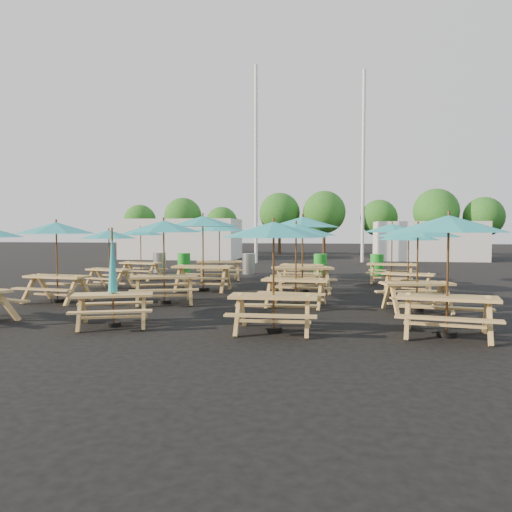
% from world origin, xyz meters
% --- Properties ---
extents(ground, '(120.00, 120.00, 0.00)m').
position_xyz_m(ground, '(0.00, 0.00, 0.00)').
color(ground, black).
rests_on(ground, ground).
extents(picnic_unit_1, '(2.41, 2.41, 2.27)m').
position_xyz_m(picnic_unit_1, '(-4.88, -3.30, 1.98)').
color(picnic_unit_1, tan).
rests_on(picnic_unit_1, ground).
extents(picnic_unit_2, '(2.39, 2.39, 2.05)m').
position_xyz_m(picnic_unit_2, '(-4.94, 0.07, 1.78)').
color(picnic_unit_2, tan).
rests_on(picnic_unit_2, ground).
extents(picnic_unit_3, '(2.40, 2.40, 2.14)m').
position_xyz_m(picnic_unit_3, '(-5.01, 3.09, 1.87)').
color(picnic_unit_3, tan).
rests_on(picnic_unit_3, ground).
extents(picnic_unit_4, '(2.02, 1.90, 2.09)m').
position_xyz_m(picnic_unit_4, '(-1.80, -6.35, 0.86)').
color(picnic_unit_4, tan).
rests_on(picnic_unit_4, ground).
extents(picnic_unit_5, '(2.82, 2.82, 2.32)m').
position_xyz_m(picnic_unit_5, '(-1.84, -3.06, 2.02)').
color(picnic_unit_5, tan).
rests_on(picnic_unit_5, ground).
extents(picnic_unit_6, '(2.41, 2.41, 2.52)m').
position_xyz_m(picnic_unit_6, '(-1.53, -0.09, 2.20)').
color(picnic_unit_6, tan).
rests_on(picnic_unit_6, ground).
extents(picnic_unit_7, '(2.75, 2.75, 2.34)m').
position_xyz_m(picnic_unit_7, '(-1.81, 3.45, 2.04)').
color(picnic_unit_7, tan).
rests_on(picnic_unit_7, ground).
extents(picnic_unit_8, '(2.18, 2.18, 2.22)m').
position_xyz_m(picnic_unit_8, '(1.61, -6.37, 1.93)').
color(picnic_unit_8, tan).
rests_on(picnic_unit_8, ground).
extents(picnic_unit_9, '(2.33, 2.33, 2.22)m').
position_xyz_m(picnic_unit_9, '(1.79, -3.02, 1.94)').
color(picnic_unit_9, tan).
rests_on(picnic_unit_9, ground).
extents(picnic_unit_10, '(2.81, 2.81, 2.49)m').
position_xyz_m(picnic_unit_10, '(1.77, -0.04, 2.17)').
color(picnic_unit_10, tan).
rests_on(picnic_unit_10, ground).
extents(picnic_unit_11, '(2.15, 2.15, 2.09)m').
position_xyz_m(picnic_unit_11, '(1.54, 3.23, 1.82)').
color(picnic_unit_11, tan).
rests_on(picnic_unit_11, ground).
extents(picnic_unit_12, '(2.59, 2.59, 2.34)m').
position_xyz_m(picnic_unit_12, '(4.93, -6.30, 2.03)').
color(picnic_unit_12, tan).
rests_on(picnic_unit_12, ground).
extents(picnic_unit_13, '(2.47, 2.47, 2.19)m').
position_xyz_m(picnic_unit_13, '(4.84, -3.35, 1.91)').
color(picnic_unit_13, tan).
rests_on(picnic_unit_13, ground).
extents(picnic_unit_14, '(2.40, 2.40, 2.03)m').
position_xyz_m(picnic_unit_14, '(5.09, 0.02, 1.76)').
color(picnic_unit_14, tan).
rests_on(picnic_unit_14, ground).
extents(picnic_unit_15, '(2.47, 2.47, 2.29)m').
position_xyz_m(picnic_unit_15, '(4.93, 3.22, 1.99)').
color(picnic_unit_15, tan).
rests_on(picnic_unit_15, ground).
extents(waste_bin_0, '(0.59, 0.59, 0.95)m').
position_xyz_m(waste_bin_0, '(-5.50, 6.61, 0.48)').
color(waste_bin_0, gray).
rests_on(waste_bin_0, ground).
extents(waste_bin_1, '(0.59, 0.59, 0.95)m').
position_xyz_m(waste_bin_1, '(-4.19, 6.29, 0.48)').
color(waste_bin_1, '#1A9121').
rests_on(waste_bin_1, ground).
extents(waste_bin_2, '(0.59, 0.59, 0.95)m').
position_xyz_m(waste_bin_2, '(-1.13, 6.43, 0.48)').
color(waste_bin_2, gray).
rests_on(waste_bin_2, ground).
extents(waste_bin_3, '(0.59, 0.59, 0.95)m').
position_xyz_m(waste_bin_3, '(2.15, 6.50, 0.48)').
color(waste_bin_3, '#1A9121').
rests_on(waste_bin_3, ground).
extents(waste_bin_4, '(0.59, 0.59, 0.95)m').
position_xyz_m(waste_bin_4, '(4.67, 6.76, 0.48)').
color(waste_bin_4, '#1A9121').
rests_on(waste_bin_4, ground).
extents(mast_0, '(0.20, 0.20, 12.00)m').
position_xyz_m(mast_0, '(-2.00, 14.00, 6.00)').
color(mast_0, silver).
rests_on(mast_0, ground).
extents(mast_1, '(0.20, 0.20, 12.00)m').
position_xyz_m(mast_1, '(4.50, 16.00, 6.00)').
color(mast_1, silver).
rests_on(mast_1, ground).
extents(event_tent_0, '(8.00, 4.00, 2.80)m').
position_xyz_m(event_tent_0, '(-8.00, 18.00, 1.40)').
color(event_tent_0, silver).
rests_on(event_tent_0, ground).
extents(event_tent_1, '(7.00, 4.00, 2.60)m').
position_xyz_m(event_tent_1, '(9.00, 19.00, 1.30)').
color(event_tent_1, silver).
rests_on(event_tent_1, ground).
extents(tree_0, '(2.80, 2.80, 4.24)m').
position_xyz_m(tree_0, '(-14.07, 25.25, 2.83)').
color(tree_0, '#382314').
rests_on(tree_0, ground).
extents(tree_1, '(3.11, 3.11, 4.72)m').
position_xyz_m(tree_1, '(-9.74, 23.90, 3.15)').
color(tree_1, '#382314').
rests_on(tree_1, ground).
extents(tree_2, '(2.59, 2.59, 3.93)m').
position_xyz_m(tree_2, '(-6.39, 23.65, 2.62)').
color(tree_2, '#382314').
rests_on(tree_2, ground).
extents(tree_3, '(3.36, 3.36, 5.09)m').
position_xyz_m(tree_3, '(-1.75, 24.72, 3.41)').
color(tree_3, '#382314').
rests_on(tree_3, ground).
extents(tree_4, '(3.41, 3.41, 5.17)m').
position_xyz_m(tree_4, '(1.90, 24.26, 3.46)').
color(tree_4, '#382314').
rests_on(tree_4, ground).
extents(tree_5, '(2.94, 2.94, 4.45)m').
position_xyz_m(tree_5, '(6.22, 24.67, 2.97)').
color(tree_5, '#382314').
rests_on(tree_5, ground).
extents(tree_6, '(3.38, 3.38, 5.13)m').
position_xyz_m(tree_6, '(10.23, 22.90, 3.43)').
color(tree_6, '#382314').
rests_on(tree_6, ground).
extents(tree_7, '(2.95, 2.95, 4.48)m').
position_xyz_m(tree_7, '(13.63, 22.92, 2.99)').
color(tree_7, '#382314').
rests_on(tree_7, ground).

